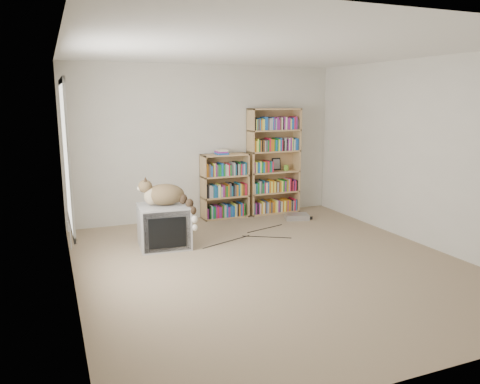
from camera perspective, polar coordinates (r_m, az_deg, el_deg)
name	(u,v)px	position (r m, az deg, el deg)	size (l,w,h in m)	color
floor	(272,264)	(5.74, 3.94, -8.74)	(4.50, 5.00, 0.01)	gray
wall_back	(206,143)	(7.74, -4.17, 5.99)	(4.50, 0.02, 2.50)	silver
wall_front	(439,207)	(3.42, 23.07, -1.68)	(4.50, 0.02, 2.50)	silver
wall_left	(67,173)	(4.88, -20.31, 2.18)	(0.02, 5.00, 2.50)	silver
wall_right	(425,153)	(6.74, 21.58, 4.44)	(0.02, 5.00, 2.50)	silver
ceiling	(275,49)	(5.42, 4.31, 16.96)	(4.50, 5.00, 0.02)	white
window	(67,155)	(5.06, -20.38, 4.20)	(0.02, 1.22, 1.52)	white
crt_tv	(164,226)	(6.38, -9.27, -4.12)	(0.70, 0.65, 0.57)	#ABACAE
cat	(169,198)	(6.26, -8.67, -0.70)	(0.74, 0.68, 0.62)	#352715
bookcase_tall	(273,164)	(8.10, 4.07, 3.43)	(0.90, 0.30, 1.81)	tan
bookcase_short	(224,188)	(7.80, -1.91, 0.45)	(0.78, 0.30, 1.07)	tan
book_stack	(222,152)	(7.67, -2.18, 4.91)	(0.19, 0.24, 0.08)	red
green_mug	(286,168)	(8.20, 5.61, 2.98)	(0.09, 0.09, 0.09)	#6DAB31
framed_print	(276,164)	(8.21, 4.44, 3.43)	(0.16, 0.01, 0.21)	black
dvd_player	(297,217)	(7.82, 6.93, -3.00)	(0.38, 0.27, 0.09)	#B2B2B7
wall_outlet	(68,226)	(6.55, -20.20, -3.93)	(0.01, 0.08, 0.13)	silver
floor_cables	(250,233)	(6.98, 1.20, -5.01)	(1.20, 0.70, 0.01)	black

